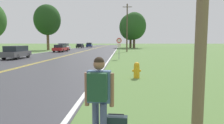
% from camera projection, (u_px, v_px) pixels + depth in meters
% --- Properties ---
extents(hitchhiker_person, '(0.58, 0.43, 1.70)m').
position_uv_depth(hitchhiker_person, '(99.00, 91.00, 3.82)').
color(hitchhiker_person, '#475175').
rests_on(hitchhiker_person, ground).
extents(fire_hydrant, '(0.48, 0.32, 0.88)m').
position_uv_depth(fire_hydrant, '(137.00, 70.00, 10.92)').
color(fire_hydrant, gold).
rests_on(fire_hydrant, ground).
extents(traffic_sign, '(0.60, 0.10, 2.42)m').
position_uv_depth(traffic_sign, '(119.00, 43.00, 22.32)').
color(traffic_sign, gray).
rests_on(traffic_sign, ground).
extents(utility_pole_midground, '(1.80, 0.24, 9.21)m').
position_uv_depth(utility_pole_midground, '(127.00, 27.00, 38.53)').
color(utility_pole_midground, brown).
rests_on(utility_pole_midground, ground).
extents(utility_pole_far, '(1.80, 0.24, 7.33)m').
position_uv_depth(utility_pole_far, '(126.00, 37.00, 73.19)').
color(utility_pole_far, brown).
rests_on(utility_pole_far, ground).
extents(tree_left_verge, '(6.13, 6.13, 10.55)m').
position_uv_depth(tree_left_verge, '(47.00, 20.00, 46.30)').
color(tree_left_verge, brown).
rests_on(tree_left_verge, ground).
extents(tree_behind_sign, '(7.38, 7.38, 10.97)m').
position_uv_depth(tree_behind_sign, '(131.00, 27.00, 64.93)').
color(tree_behind_sign, '#473828').
rests_on(tree_behind_sign, ground).
extents(tree_mid_treeline, '(7.12, 7.12, 10.78)m').
position_uv_depth(tree_mid_treeline, '(134.00, 26.00, 59.93)').
color(tree_mid_treeline, '#473828').
rests_on(tree_mid_treeline, ground).
extents(car_dark_grey_hatchback_approaching, '(1.82, 4.31, 1.51)m').
position_uv_depth(car_dark_grey_hatchback_approaching, '(16.00, 52.00, 23.15)').
color(car_dark_grey_hatchback_approaching, black).
rests_on(car_dark_grey_hatchback_approaching, ground).
extents(car_red_sedan_mid_near, '(1.99, 4.65, 1.42)m').
position_uv_depth(car_red_sedan_mid_near, '(61.00, 48.00, 38.60)').
color(car_red_sedan_mid_near, black).
rests_on(car_red_sedan_mid_near, ground).
extents(car_white_sedan_mid_far, '(2.04, 4.62, 1.60)m').
position_uv_depth(car_white_sedan_mid_far, '(64.00, 47.00, 44.86)').
color(car_white_sedan_mid_far, black).
rests_on(car_white_sedan_mid_far, ground).
extents(car_black_hatchback_receding, '(1.91, 3.87, 1.39)m').
position_uv_depth(car_black_hatchback_receding, '(80.00, 46.00, 62.70)').
color(car_black_hatchback_receding, black).
rests_on(car_black_hatchback_receding, ground).
extents(car_dark_blue_van_distant, '(2.09, 4.55, 1.62)m').
position_uv_depth(car_dark_blue_van_distant, '(89.00, 45.00, 71.33)').
color(car_dark_blue_van_distant, black).
rests_on(car_dark_blue_van_distant, ground).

